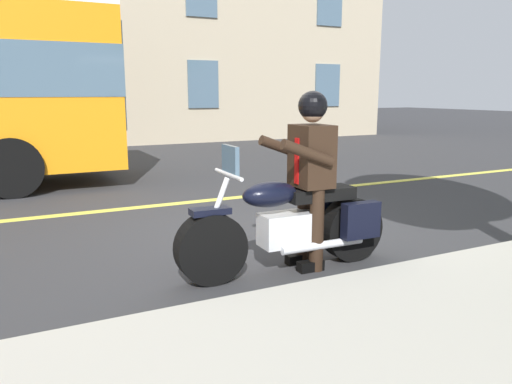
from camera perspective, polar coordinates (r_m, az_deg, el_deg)
The scene contains 4 objects.
ground_plane at distance 6.33m, azimuth 1.41°, elevation -4.43°, with size 80.00×80.00×0.00m, color #333335.
lane_center_stripe at distance 8.10m, azimuth -5.21°, elevation -0.93°, with size 60.00×0.16×0.01m, color #E5DB4C.
motorcycle_main at distance 4.86m, azimuth 4.20°, elevation -3.82°, with size 2.21×0.61×1.26m.
rider_main at distance 4.84m, azimuth 6.24°, elevation 3.14°, with size 0.62×0.55×1.74m.
Camera 1 is at (2.85, 5.39, 1.72)m, focal length 34.81 mm.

